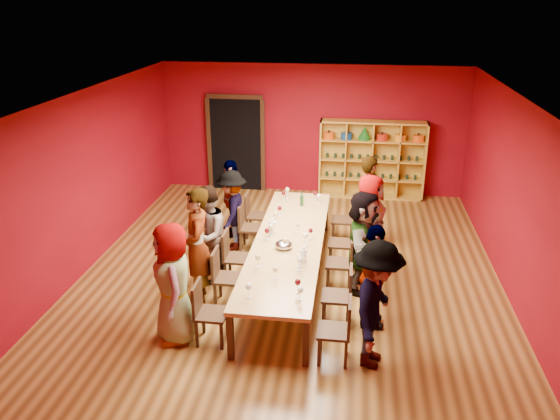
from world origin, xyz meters
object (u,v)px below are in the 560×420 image
object	(u,v)px
chair_person_right_3	(345,240)
spittoon_bowl	(284,245)
chair_person_right_1	(342,293)
person_right_3	(369,223)
person_left_4	(232,198)
chair_person_right_2	(344,260)
chair_person_left_3	(247,224)
chair_person_left_4	(253,212)
person_left_1	(197,247)
person_right_4	(368,200)
chair_person_left_0	(206,309)
person_right_1	(373,277)
person_left_0	(173,283)
person_right_2	(363,241)
shelving_unit	(372,156)
tasting_table	(289,243)
chair_person_right_0	(340,327)
wine_bottle	(302,200)
person_left_2	(207,235)
person_left_3	(232,211)
chair_person_left_2	(232,254)
chair_person_left_1	(223,274)
chair_person_right_4	(347,217)
person_right_0	(376,305)

from	to	relation	value
chair_person_right_3	spittoon_bowl	size ratio (longest dim) A/B	3.27
chair_person_right_1	person_right_3	world-z (taller)	person_right_3
person_left_4	chair_person_right_2	world-z (taller)	person_left_4
chair_person_left_3	chair_person_left_4	world-z (taller)	same
person_left_1	person_right_4	bearing A→B (deg)	117.36
chair_person_right_3	person_right_3	world-z (taller)	person_right_3
chair_person_left_0	person_left_1	xyz separation A→B (m)	(-0.38, 1.00, 0.43)
chair_person_left_4	person_right_1	world-z (taller)	person_right_1
person_left_0	person_right_2	size ratio (longest dim) A/B	1.03
shelving_unit	person_right_2	bearing A→B (deg)	-92.77
tasting_table	person_left_0	xyz separation A→B (m)	(-1.34, -1.81, 0.16)
chair_person_right_0	person_right_1	world-z (taller)	person_right_1
person_left_1	person_right_4	size ratio (longest dim) A/B	1.08
person_right_1	person_right_3	world-z (taller)	person_right_3
chair_person_right_3	person_right_3	xyz separation A→B (m)	(0.38, 0.00, 0.35)
chair_person_right_1	wine_bottle	bearing A→B (deg)	107.67
chair_person_right_0	person_right_1	size ratio (longest dim) A/B	0.57
person_left_2	chair_person_left_3	size ratio (longest dim) A/B	1.85
person_left_3	person_right_1	world-z (taller)	person_right_1
shelving_unit	chair_person_left_2	size ratio (longest dim) A/B	2.70
person_left_2	chair_person_right_3	bearing A→B (deg)	108.89
chair_person_right_0	person_right_3	size ratio (longest dim) A/B	0.52
chair_person_right_0	person_left_2	bearing A→B (deg)	140.10
chair_person_left_3	chair_person_right_0	world-z (taller)	same
chair_person_right_1	person_right_3	bearing A→B (deg)	77.93
chair_person_left_1	person_left_4	distance (m)	2.57
chair_person_left_2	person_right_1	size ratio (longest dim) A/B	0.57
chair_person_right_0	person_left_3	bearing A→B (deg)	124.02
tasting_table	person_left_0	bearing A→B (deg)	-126.40
tasting_table	chair_person_left_3	bearing A→B (deg)	129.32
tasting_table	person_right_4	xyz separation A→B (m)	(1.30, 1.72, 0.16)
chair_person_left_1	person_left_2	world-z (taller)	person_left_2
chair_person_right_4	shelving_unit	bearing A→B (deg)	79.38
chair_person_right_2	person_right_4	bearing A→B (deg)	77.94
person_left_0	chair_person_right_1	size ratio (longest dim) A/B	1.94
chair_person_left_1	person_left_4	size ratio (longest dim) A/B	0.58
chair_person_right_3	chair_person_left_2	bearing A→B (deg)	-156.22
chair_person_right_0	person_right_0	bearing A→B (deg)	0.00
chair_person_right_0	person_right_3	world-z (taller)	person_right_3
chair_person_left_3	person_right_1	xyz separation A→B (m)	(2.24, -2.23, 0.29)
chair_person_right_2	chair_person_left_4	bearing A→B (deg)	135.44
person_right_2	chair_person_right_1	bearing A→B (deg)	174.22
chair_person_right_3	chair_person_right_4	distance (m)	1.05
tasting_table	person_left_1	size ratio (longest dim) A/B	2.43
person_right_1	person_right_2	bearing A→B (deg)	2.99
tasting_table	person_left_2	xyz separation A→B (m)	(-1.31, -0.13, 0.12)
chair_person_left_0	spittoon_bowl	world-z (taller)	chair_person_left_0
person_left_2	person_right_2	xyz separation A→B (m)	(2.50, 0.05, 0.02)
chair_person_left_1	chair_person_right_0	xyz separation A→B (m)	(1.82, -1.18, 0.00)
chair_person_left_1	person_right_4	xyz separation A→B (m)	(2.21, 2.54, 0.37)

